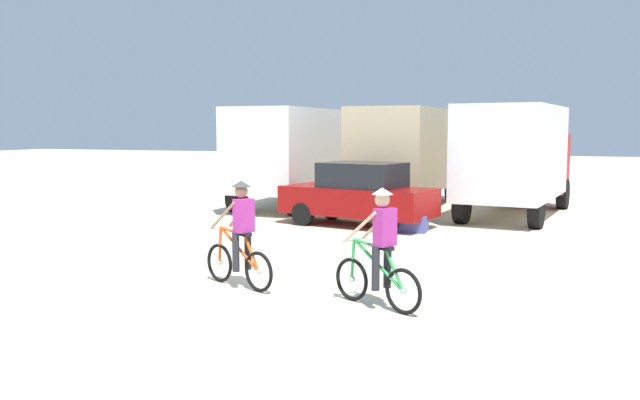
{
  "coord_description": "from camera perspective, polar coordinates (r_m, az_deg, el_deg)",
  "views": [
    {
      "loc": [
        5.63,
        -9.77,
        2.68
      ],
      "look_at": [
        0.46,
        4.01,
        1.1
      ],
      "focal_mm": 37.31,
      "sensor_mm": 36.0,
      "label": 1
    }
  ],
  "objects": [
    {
      "name": "supply_crate",
      "position": [
        17.54,
        7.99,
        -2.0
      ],
      "size": [
        0.75,
        0.7,
        0.43
      ],
      "primitive_type": "cube",
      "rotation": [
        0.0,
        0.0,
        0.05
      ],
      "color": "#4C5199",
      "rests_on": "ground"
    },
    {
      "name": "box_truck_white_box",
      "position": [
        22.87,
        -2.25,
        4.11
      ],
      "size": [
        2.44,
        6.77,
        3.35
      ],
      "color": "white",
      "rests_on": "ground"
    },
    {
      "name": "sedan_parked",
      "position": [
        18.35,
        3.36,
        0.5
      ],
      "size": [
        4.48,
        2.62,
        1.76
      ],
      "color": "maroon",
      "rests_on": "ground"
    },
    {
      "name": "cyclist_orange_shirt",
      "position": [
        11.29,
        -6.86,
        -3.27
      ],
      "size": [
        1.61,
        0.81,
        1.82
      ],
      "color": "black",
      "rests_on": "ground"
    },
    {
      "name": "box_truck_avon_van",
      "position": [
        21.1,
        16.5,
        3.69
      ],
      "size": [
        3.16,
        6.98,
        3.35
      ],
      "color": "white",
      "rests_on": "ground"
    },
    {
      "name": "box_truck_tan_camper",
      "position": [
        22.74,
        7.45,
        4.05
      ],
      "size": [
        2.54,
        6.8,
        3.35
      ],
      "color": "#CCB78E",
      "rests_on": "ground"
    },
    {
      "name": "cyclist_cowboy_hat",
      "position": [
        9.96,
        5.14,
        -4.51
      ],
      "size": [
        1.57,
        0.87,
        1.82
      ],
      "color": "black",
      "rests_on": "ground"
    },
    {
      "name": "ground_plane",
      "position": [
        11.59,
        -9.2,
        -7.32
      ],
      "size": [
        120.0,
        120.0,
        0.0
      ],
      "primitive_type": "plane",
      "color": "beige"
    }
  ]
}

